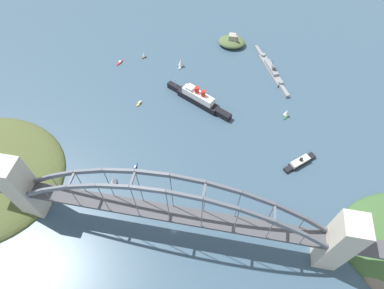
{
  "coord_description": "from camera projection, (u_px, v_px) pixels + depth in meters",
  "views": [
    {
      "loc": [
        29.55,
        -83.83,
        234.75
      ],
      "look_at": [
        0.0,
        79.08,
        8.0
      ],
      "focal_mm": 28.92,
      "sensor_mm": 36.0,
      "label": 1
    }
  ],
  "objects": [
    {
      "name": "harbor_ferry_steamer",
      "position": [
        300.0,
        162.0,
        276.09
      ],
      "size": [
        29.05,
        26.3,
        8.16
      ],
      "color": "black",
      "rests_on": "ground"
    },
    {
      "name": "fort_island_mid_harbor",
      "position": [
        232.0,
        42.0,
        376.25
      ],
      "size": [
        32.79,
        25.43,
        15.37
      ],
      "color": "#4C6038",
      "rests_on": "ground"
    },
    {
      "name": "small_boat_2",
      "position": [
        113.0,
        180.0,
        262.99
      ],
      "size": [
        5.98,
        8.61,
        9.27
      ],
      "color": "black",
      "rests_on": "ground"
    },
    {
      "name": "ground_plane",
      "position": [
        174.0,
        231.0,
        241.33
      ],
      "size": [
        1400.0,
        1400.0,
        0.0
      ],
      "primitive_type": "plane",
      "color": "#385166"
    },
    {
      "name": "small_boat_0",
      "position": [
        120.0,
        62.0,
        359.63
      ],
      "size": [
        4.95,
        10.12,
        2.06
      ],
      "color": "#B2231E",
      "rests_on": "ground"
    },
    {
      "name": "small_boat_3",
      "position": [
        144.0,
        54.0,
        363.48
      ],
      "size": [
        4.74,
        6.72,
        8.15
      ],
      "color": "brown",
      "rests_on": "ground"
    },
    {
      "name": "small_boat_6",
      "position": [
        181.0,
        62.0,
        352.21
      ],
      "size": [
        6.86,
        10.49,
        12.24
      ],
      "color": "silver",
      "rests_on": "ground"
    },
    {
      "name": "small_boat_1",
      "position": [
        139.0,
        103.0,
        320.84
      ],
      "size": [
        4.24,
        8.74,
        2.49
      ],
      "color": "gold",
      "rests_on": "ground"
    },
    {
      "name": "small_boat_4",
      "position": [
        135.0,
        167.0,
        275.03
      ],
      "size": [
        1.75,
        8.34,
        2.28
      ],
      "color": "#234C8C",
      "rests_on": "ground"
    },
    {
      "name": "harbor_arch_bridge",
      "position": [
        172.0,
        213.0,
        213.83
      ],
      "size": [
        288.6,
        17.05,
        77.65
      ],
      "color": "beige",
      "rests_on": "ground"
    },
    {
      "name": "small_boat_5",
      "position": [
        287.0,
        113.0,
        308.03
      ],
      "size": [
        6.3,
        9.54,
        10.21
      ],
      "color": "#2D6B3D",
      "rests_on": "ground"
    },
    {
      "name": "naval_cruiser",
      "position": [
        271.0,
        70.0,
        348.91
      ],
      "size": [
        41.34,
        80.9,
        16.7
      ],
      "color": "gray",
      "rests_on": "ground"
    },
    {
      "name": "ocean_liner",
      "position": [
        198.0,
        99.0,
        317.23
      ],
      "size": [
        73.23,
        42.36,
        20.67
      ],
      "color": "black",
      "rests_on": "ground"
    }
  ]
}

